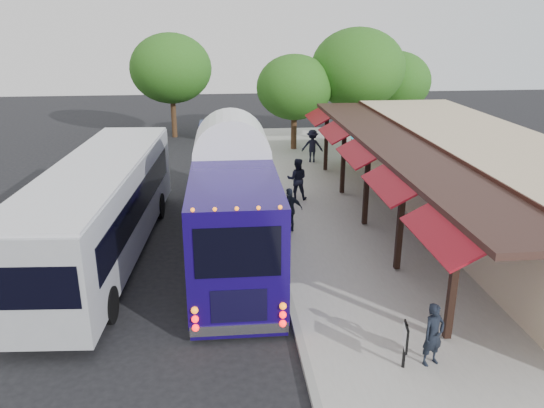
# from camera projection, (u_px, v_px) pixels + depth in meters

# --- Properties ---
(ground) EXTENTS (90.00, 90.00, 0.00)m
(ground) POSITION_uv_depth(u_px,v_px,m) (282.00, 279.00, 17.05)
(ground) COLOR black
(ground) RESTS_ON ground
(sidewalk) EXTENTS (10.00, 40.00, 0.15)m
(sidewalk) POSITION_uv_depth(u_px,v_px,m) (394.00, 226.00, 21.25)
(sidewalk) COLOR #9E9B93
(sidewalk) RESTS_ON ground
(curb) EXTENTS (0.20, 40.00, 0.16)m
(curb) POSITION_uv_depth(u_px,v_px,m) (271.00, 231.00, 20.78)
(curb) COLOR gray
(curb) RESTS_ON ground
(station_shelter) EXTENTS (8.15, 20.00, 3.60)m
(station_shelter) POSITION_uv_depth(u_px,v_px,m) (480.00, 181.00, 20.98)
(station_shelter) COLOR #C4B188
(station_shelter) RESTS_ON ground
(coach_bus) EXTENTS (2.67, 12.29, 3.91)m
(coach_bus) POSITION_uv_depth(u_px,v_px,m) (233.00, 194.00, 18.68)
(coach_bus) COLOR #150757
(coach_bus) RESTS_ON ground
(city_bus) EXTENTS (3.58, 12.72, 3.38)m
(city_bus) POSITION_uv_depth(u_px,v_px,m) (101.00, 206.00, 18.15)
(city_bus) COLOR #989BA0
(city_bus) RESTS_ON ground
(ped_a) EXTENTS (0.67, 0.55, 1.58)m
(ped_a) POSITION_uv_depth(u_px,v_px,m) (433.00, 335.00, 12.41)
(ped_a) COLOR black
(ped_a) RESTS_ON sidewalk
(ped_b) EXTENTS (1.01, 0.84, 1.90)m
(ped_b) POSITION_uv_depth(u_px,v_px,m) (297.00, 179.00, 23.89)
(ped_b) COLOR black
(ped_b) RESTS_ON sidewalk
(ped_c) EXTENTS (1.07, 0.57, 1.73)m
(ped_c) POSITION_uv_depth(u_px,v_px,m) (290.00, 210.00, 20.27)
(ped_c) COLOR black
(ped_c) RESTS_ON sidewalk
(ped_d) EXTENTS (1.29, 0.85, 1.86)m
(ped_d) POSITION_uv_depth(u_px,v_px,m) (312.00, 146.00, 30.16)
(ped_d) COLOR black
(ped_d) RESTS_ON sidewalk
(sign_board) EXTENTS (0.14, 0.52, 1.15)m
(sign_board) POSITION_uv_depth(u_px,v_px,m) (405.00, 339.00, 12.26)
(sign_board) COLOR black
(sign_board) RESTS_ON sidewalk
(tree_left) EXTENTS (4.65, 4.65, 5.96)m
(tree_left) POSITION_uv_depth(u_px,v_px,m) (294.00, 87.00, 32.31)
(tree_left) COLOR #382314
(tree_left) RESTS_ON ground
(tree_mid) EXTENTS (5.85, 5.85, 7.49)m
(tree_mid) POSITION_uv_depth(u_px,v_px,m) (358.00, 69.00, 32.93)
(tree_mid) COLOR #382314
(tree_mid) RESTS_ON ground
(tree_right) EXTENTS (4.66, 4.66, 5.97)m
(tree_right) POSITION_uv_depth(u_px,v_px,m) (395.00, 82.00, 35.20)
(tree_right) COLOR #382314
(tree_right) RESTS_ON ground
(tree_far) EXTENTS (5.54, 5.54, 7.09)m
(tree_far) POSITION_uv_depth(u_px,v_px,m) (171.00, 68.00, 36.03)
(tree_far) COLOR #382314
(tree_far) RESTS_ON ground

